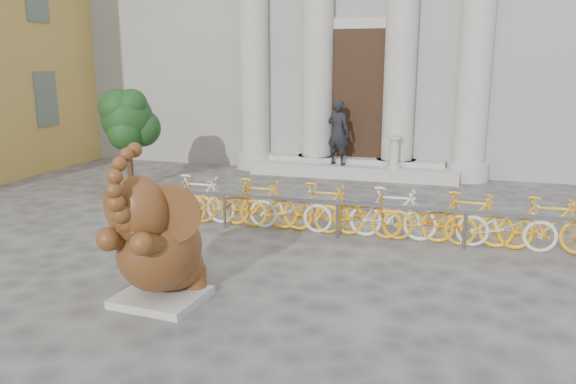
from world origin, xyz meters
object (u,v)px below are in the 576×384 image
(elephant_statue, at_px, (157,245))
(bike_rack, at_px, (339,209))
(tree, at_px, (128,120))
(pedestrian, at_px, (338,132))

(elephant_statue, xyz_separation_m, bike_rack, (1.74, 3.83, -0.33))
(tree, distance_m, pedestrian, 5.82)
(bike_rack, bearing_deg, tree, 158.86)
(bike_rack, xyz_separation_m, tree, (-6.07, 2.35, 1.33))
(elephant_statue, height_order, tree, tree)
(elephant_statue, distance_m, bike_rack, 4.22)
(pedestrian, bearing_deg, tree, 52.84)
(tree, bearing_deg, elephant_statue, -54.97)
(bike_rack, bearing_deg, elephant_statue, -114.39)
(bike_rack, relative_size, pedestrian, 4.89)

